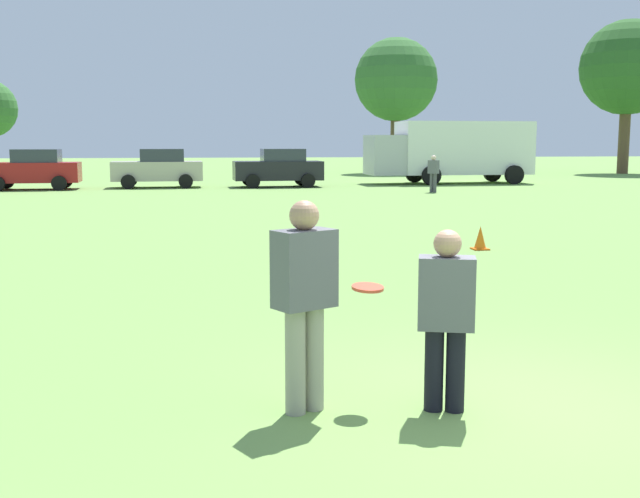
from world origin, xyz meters
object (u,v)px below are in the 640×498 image
at_px(traffic_cone, 480,238).
at_px(box_truck, 452,149).
at_px(parked_car_center, 33,169).
at_px(player_thrower, 304,294).
at_px(player_defender, 446,311).
at_px(parked_car_near_right, 279,168).
at_px(parked_car_mid_right, 158,168).
at_px(frisbee, 368,288).
at_px(bystander_sideline_watcher, 433,171).

relative_size(traffic_cone, box_truck, 0.06).
bearing_deg(box_truck, parked_car_center, -173.86).
distance_m(player_thrower, player_defender, 1.15).
distance_m(parked_car_near_right, box_truck, 9.36).
relative_size(player_thrower, parked_car_mid_right, 0.40).
bearing_deg(parked_car_near_right, traffic_cone, -84.71).
distance_m(frisbee, parked_car_near_right, 30.86).
distance_m(player_defender, parked_car_center, 32.12).
bearing_deg(player_defender, bystander_sideline_watcher, 73.57).
bearing_deg(bystander_sideline_watcher, frisbee, -107.79).
bearing_deg(frisbee, player_thrower, -163.34).
xyz_separation_m(player_defender, parked_car_mid_right, (-4.16, 31.43, 0.09)).
bearing_deg(parked_car_center, parked_car_mid_right, 8.28).
bearing_deg(parked_car_near_right, bystander_sideline_watcher, -38.62).
relative_size(traffic_cone, parked_car_near_right, 0.11).
height_order(player_thrower, frisbee, player_thrower).
bearing_deg(parked_car_mid_right, frisbee, -83.44).
relative_size(parked_car_mid_right, box_truck, 0.50).
distance_m(player_defender, frisbee, 0.68).
relative_size(traffic_cone, parked_car_mid_right, 0.11).
bearing_deg(player_thrower, player_defender, -7.64).
relative_size(player_defender, box_truck, 0.17).
xyz_separation_m(traffic_cone, bystander_sideline_watcher, (4.13, 17.16, 0.67)).
bearing_deg(box_truck, parked_car_mid_right, -174.66).
height_order(player_thrower, player_defender, player_thrower).
xyz_separation_m(player_defender, parked_car_near_right, (1.53, 31.10, 0.09)).
bearing_deg(bystander_sideline_watcher, player_defender, -106.43).
height_order(traffic_cone, parked_car_mid_right, parked_car_mid_right).
height_order(player_defender, parked_car_center, parked_car_center).
bearing_deg(parked_car_mid_right, parked_car_center, -171.72).
bearing_deg(frisbee, bystander_sideline_watcher, 72.21).
distance_m(player_thrower, parked_car_center, 31.66).
relative_size(frisbee, parked_car_near_right, 0.06).
xyz_separation_m(frisbee, bystander_sideline_watcher, (8.30, 25.85, -0.09)).
height_order(player_thrower, bystander_sideline_watcher, player_thrower).
height_order(frisbee, bystander_sideline_watcher, bystander_sideline_watcher).
bearing_deg(player_thrower, bystander_sideline_watcher, 71.22).
relative_size(frisbee, box_truck, 0.03).
bearing_deg(bystander_sideline_watcher, box_truck, 65.85).
xyz_separation_m(player_defender, traffic_cone, (3.58, 9.00, -0.60)).
height_order(parked_car_mid_right, box_truck, box_truck).
bearing_deg(parked_car_center, traffic_cone, -58.48).
xyz_separation_m(player_thrower, box_truck, (11.83, 32.67, 0.78)).
relative_size(player_defender, parked_car_center, 0.35).
height_order(player_thrower, traffic_cone, player_thrower).
bearing_deg(parked_car_near_right, frisbee, -93.93).
relative_size(player_defender, parked_car_mid_right, 0.35).
bearing_deg(traffic_cone, parked_car_mid_right, 109.04).
height_order(player_defender, frisbee, player_defender).
relative_size(player_defender, frisbee, 5.50).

